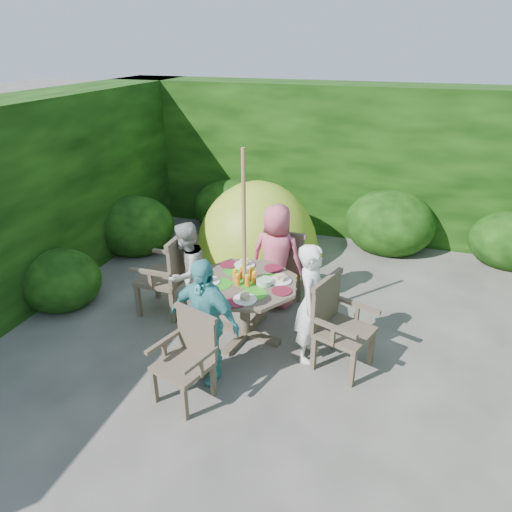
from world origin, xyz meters
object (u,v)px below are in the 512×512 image
(garden_chair_right, at_px, (338,323))
(garden_chair_front, at_px, (188,356))
(patio_table, at_px, (245,291))
(child_right, at_px, (311,303))
(child_back, at_px, (276,257))
(parasol_pole, at_px, (244,250))
(dome_tent, at_px, (257,254))
(garden_chair_back, at_px, (287,261))
(child_front, at_px, (204,321))
(garden_chair_left, at_px, (169,273))
(child_left, at_px, (187,273))

(garden_chair_right, height_order, garden_chair_front, garden_chair_right)
(patio_table, relative_size, garden_chair_front, 1.68)
(garden_chair_front, xyz_separation_m, child_right, (0.97, 0.95, 0.21))
(child_back, bearing_deg, garden_chair_right, 136.47)
(parasol_pole, height_order, garden_chair_front, parasol_pole)
(dome_tent, bearing_deg, garden_chair_front, -84.27)
(garden_chair_right, bearing_deg, garden_chair_back, 54.23)
(child_right, height_order, child_front, same)
(garden_chair_back, distance_m, child_back, 0.35)
(parasol_pole, bearing_deg, patio_table, 2.69)
(garden_chair_right, height_order, child_right, child_right)
(garden_chair_back, distance_m, dome_tent, 1.41)
(parasol_pole, bearing_deg, child_right, -10.11)
(garden_chair_back, relative_size, child_back, 0.69)
(garden_chair_right, distance_m, dome_tent, 2.89)
(garden_chair_right, distance_m, child_right, 0.34)
(patio_table, bearing_deg, dome_tent, 104.76)
(garden_chair_left, distance_m, dome_tent, 2.08)
(garden_chair_right, bearing_deg, child_left, 99.66)
(garden_chair_left, height_order, child_back, child_back)
(garden_chair_front, relative_size, child_front, 0.64)
(parasol_pole, bearing_deg, child_front, -100.11)
(garden_chair_back, bearing_deg, garden_chair_left, 35.48)
(patio_table, relative_size, child_right, 1.07)
(garden_chair_left, xyz_separation_m, child_back, (1.21, 0.58, 0.14))
(patio_table, relative_size, child_front, 1.07)
(garden_chair_back, bearing_deg, child_right, 116.72)
(garden_chair_left, relative_size, child_left, 0.81)
(garden_chair_front, height_order, child_back, child_back)
(garden_chair_right, xyz_separation_m, child_left, (-1.87, 0.32, 0.12))
(patio_table, bearing_deg, child_front, -100.41)
(child_front, bearing_deg, dome_tent, 109.18)
(garden_chair_front, bearing_deg, child_front, 98.98)
(garden_chair_right, relative_size, garden_chair_back, 1.02)
(child_left, relative_size, child_front, 0.94)
(patio_table, xyz_separation_m, garden_chair_right, (1.08, -0.18, -0.09))
(parasol_pole, height_order, garden_chair_right, parasol_pole)
(garden_chair_right, relative_size, garden_chair_front, 1.12)
(child_back, bearing_deg, garden_chair_back, -100.36)
(parasol_pole, distance_m, child_right, 0.91)
(parasol_pole, distance_m, garden_chair_front, 1.28)
(garden_chair_right, bearing_deg, garden_chair_left, 99.16)
(garden_chair_right, distance_m, garden_chair_front, 1.56)
(garden_chair_left, bearing_deg, parasol_pole, 78.43)
(garden_chair_front, bearing_deg, garden_chair_right, 53.01)
(patio_table, bearing_deg, child_left, 169.95)
(child_left, distance_m, child_front, 1.13)
(garden_chair_right, height_order, child_front, child_front)
(child_right, relative_size, child_front, 1.00)
(garden_chair_front, height_order, child_right, child_right)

